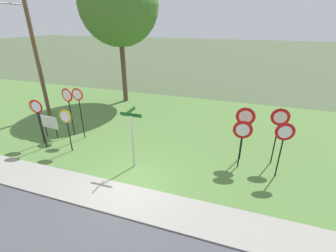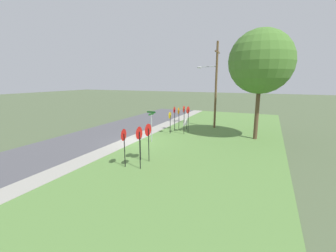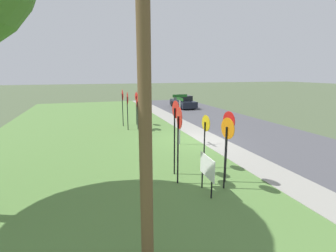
{
  "view_description": "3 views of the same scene",
  "coord_description": "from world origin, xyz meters",
  "px_view_note": "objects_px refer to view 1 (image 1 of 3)",
  "views": [
    {
      "loc": [
        3.84,
        -6.68,
        6.06
      ],
      "look_at": [
        0.57,
        3.01,
        1.42
      ],
      "focal_mm": 25.1,
      "sensor_mm": 36.0,
      "label": 1
    },
    {
      "loc": [
        16.99,
        10.51,
        5.49
      ],
      "look_at": [
        -0.95,
        2.61,
        1.48
      ],
      "focal_mm": 24.54,
      "sensor_mm": 36.0,
      "label": 2
    },
    {
      "loc": [
        -12.98,
        5.93,
        3.9
      ],
      "look_at": [
        -0.66,
        1.99,
        1.15
      ],
      "focal_mm": 26.96,
      "sensor_mm": 36.0,
      "label": 3
    }
  ],
  "objects_px": {
    "yield_sign_near_right": "(242,134)",
    "utility_pole": "(30,37)",
    "street_name_post": "(132,134)",
    "yield_sign_far_right": "(279,123)",
    "oak_tree_left": "(119,5)",
    "yield_sign_far_left": "(284,138)",
    "stop_sign_far_center": "(66,122)",
    "stop_sign_far_left": "(38,114)",
    "notice_board": "(50,123)",
    "yield_sign_near_left": "(245,121)",
    "stop_sign_near_left": "(79,103)",
    "stop_sign_near_right": "(37,112)",
    "stop_sign_far_right": "(68,102)"
  },
  "relations": [
    {
      "from": "yield_sign_near_left",
      "to": "yield_sign_near_right",
      "type": "bearing_deg",
      "value": -91.21
    },
    {
      "from": "yield_sign_far_left",
      "to": "yield_sign_far_right",
      "type": "xyz_separation_m",
      "value": [
        -0.11,
        1.04,
        0.17
      ]
    },
    {
      "from": "street_name_post",
      "to": "yield_sign_far_right",
      "type": "bearing_deg",
      "value": 20.93
    },
    {
      "from": "street_name_post",
      "to": "stop_sign_near_left",
      "type": "bearing_deg",
      "value": 157.17
    },
    {
      "from": "stop_sign_far_right",
      "to": "utility_pole",
      "type": "distance_m",
      "value": 5.09
    },
    {
      "from": "yield_sign_far_right",
      "to": "yield_sign_near_left",
      "type": "bearing_deg",
      "value": -175.61
    },
    {
      "from": "stop_sign_far_center",
      "to": "yield_sign_far_left",
      "type": "height_order",
      "value": "yield_sign_far_left"
    },
    {
      "from": "stop_sign_far_right",
      "to": "notice_board",
      "type": "relative_size",
      "value": 2.18
    },
    {
      "from": "yield_sign_far_right",
      "to": "oak_tree_left",
      "type": "distance_m",
      "value": 13.24
    },
    {
      "from": "stop_sign_far_center",
      "to": "stop_sign_near_right",
      "type": "bearing_deg",
      "value": 173.38
    },
    {
      "from": "utility_pole",
      "to": "stop_sign_far_left",
      "type": "bearing_deg",
      "value": -47.35
    },
    {
      "from": "yield_sign_far_right",
      "to": "stop_sign_far_center",
      "type": "bearing_deg",
      "value": -169.32
    },
    {
      "from": "stop_sign_far_left",
      "to": "notice_board",
      "type": "height_order",
      "value": "stop_sign_far_left"
    },
    {
      "from": "stop_sign_near_left",
      "to": "utility_pole",
      "type": "xyz_separation_m",
      "value": [
        -4.44,
        1.98,
        3.04
      ]
    },
    {
      "from": "yield_sign_far_right",
      "to": "notice_board",
      "type": "relative_size",
      "value": 2.13
    },
    {
      "from": "stop_sign_near_right",
      "to": "yield_sign_far_right",
      "type": "distance_m",
      "value": 11.52
    },
    {
      "from": "stop_sign_far_left",
      "to": "yield_sign_far_left",
      "type": "relative_size",
      "value": 1.04
    },
    {
      "from": "yield_sign_near_right",
      "to": "yield_sign_far_right",
      "type": "distance_m",
      "value": 1.69
    },
    {
      "from": "yield_sign_near_right",
      "to": "notice_board",
      "type": "relative_size",
      "value": 1.79
    },
    {
      "from": "stop_sign_near_left",
      "to": "yield_sign_far_right",
      "type": "relative_size",
      "value": 1.07
    },
    {
      "from": "yield_sign_near_right",
      "to": "yield_sign_far_left",
      "type": "distance_m",
      "value": 1.57
    },
    {
      "from": "yield_sign_near_right",
      "to": "street_name_post",
      "type": "bearing_deg",
      "value": -164.7
    },
    {
      "from": "stop_sign_near_right",
      "to": "stop_sign_far_center",
      "type": "height_order",
      "value": "stop_sign_near_right"
    },
    {
      "from": "stop_sign_far_left",
      "to": "stop_sign_far_center",
      "type": "relative_size",
      "value": 1.16
    },
    {
      "from": "oak_tree_left",
      "to": "utility_pole",
      "type": "bearing_deg",
      "value": -126.14
    },
    {
      "from": "stop_sign_far_left",
      "to": "street_name_post",
      "type": "xyz_separation_m",
      "value": [
        5.08,
        -0.1,
        -0.21
      ]
    },
    {
      "from": "yield_sign_near_right",
      "to": "yield_sign_far_right",
      "type": "xyz_separation_m",
      "value": [
        1.43,
        0.82,
        0.34
      ]
    },
    {
      "from": "stop_sign_far_center",
      "to": "stop_sign_far_left",
      "type": "bearing_deg",
      "value": -176.51
    },
    {
      "from": "stop_sign_near_right",
      "to": "stop_sign_far_right",
      "type": "relative_size",
      "value": 0.89
    },
    {
      "from": "stop_sign_far_left",
      "to": "yield_sign_far_left",
      "type": "distance_m",
      "value": 11.08
    },
    {
      "from": "yield_sign_far_left",
      "to": "yield_sign_far_right",
      "type": "bearing_deg",
      "value": 88.7
    },
    {
      "from": "stop_sign_far_right",
      "to": "stop_sign_far_center",
      "type": "bearing_deg",
      "value": -47.82
    },
    {
      "from": "yield_sign_far_left",
      "to": "street_name_post",
      "type": "height_order",
      "value": "street_name_post"
    },
    {
      "from": "utility_pole",
      "to": "oak_tree_left",
      "type": "distance_m",
      "value": 6.15
    },
    {
      "from": "yield_sign_far_right",
      "to": "notice_board",
      "type": "distance_m",
      "value": 11.6
    },
    {
      "from": "stop_sign_far_right",
      "to": "yield_sign_near_right",
      "type": "distance_m",
      "value": 9.09
    },
    {
      "from": "yield_sign_far_left",
      "to": "stop_sign_far_center",
      "type": "bearing_deg",
      "value": 178.35
    },
    {
      "from": "stop_sign_near_right",
      "to": "yield_sign_near_right",
      "type": "bearing_deg",
      "value": 0.88
    },
    {
      "from": "yield_sign_near_left",
      "to": "oak_tree_left",
      "type": "distance_m",
      "value": 12.24
    },
    {
      "from": "utility_pole",
      "to": "yield_sign_near_left",
      "type": "bearing_deg",
      "value": -6.68
    },
    {
      "from": "notice_board",
      "to": "oak_tree_left",
      "type": "distance_m",
      "value": 9.46
    },
    {
      "from": "stop_sign_near_left",
      "to": "yield_sign_far_right",
      "type": "xyz_separation_m",
      "value": [
        9.69,
        0.63,
        -0.04
      ]
    },
    {
      "from": "stop_sign_near_left",
      "to": "stop_sign_far_right",
      "type": "height_order",
      "value": "stop_sign_near_left"
    },
    {
      "from": "yield_sign_near_left",
      "to": "yield_sign_near_right",
      "type": "distance_m",
      "value": 0.74
    },
    {
      "from": "stop_sign_far_left",
      "to": "oak_tree_left",
      "type": "xyz_separation_m",
      "value": [
        0.24,
        8.22,
        5.09
      ]
    },
    {
      "from": "yield_sign_near_left",
      "to": "oak_tree_left",
      "type": "xyz_separation_m",
      "value": [
        -9.29,
        6.23,
        4.99
      ]
    },
    {
      "from": "stop_sign_far_right",
      "to": "yield_sign_near_left",
      "type": "distance_m",
      "value": 9.13
    },
    {
      "from": "yield_sign_near_right",
      "to": "yield_sign_far_right",
      "type": "relative_size",
      "value": 0.84
    },
    {
      "from": "yield_sign_near_right",
      "to": "utility_pole",
      "type": "distance_m",
      "value": 13.33
    },
    {
      "from": "stop_sign_near_left",
      "to": "stop_sign_far_left",
      "type": "relative_size",
      "value": 1.11
    }
  ]
}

